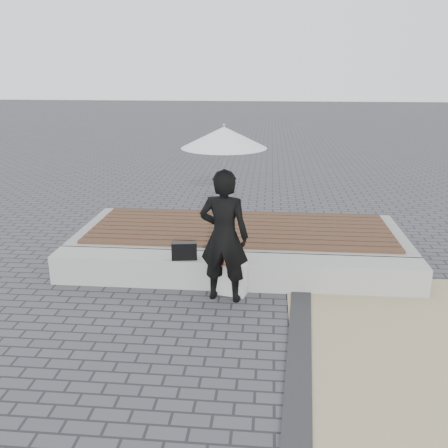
{
  "coord_description": "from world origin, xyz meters",
  "views": [
    {
      "loc": [
        0.42,
        -4.53,
        2.82
      ],
      "look_at": [
        -0.11,
        1.17,
        1.0
      ],
      "focal_mm": 39.53,
      "sensor_mm": 36.0,
      "label": 1
    }
  ],
  "objects": [
    {
      "name": "timber_platform",
      "position": [
        0.0,
        2.8,
        0.2
      ],
      "size": [
        5.0,
        2.0,
        0.4
      ],
      "primitive_type": "cube",
      "color": "gray",
      "rests_on": "ground"
    },
    {
      "name": "seating_ledge",
      "position": [
        0.0,
        1.6,
        0.2
      ],
      "size": [
        5.0,
        0.45,
        0.4
      ],
      "primitive_type": "cube",
      "color": "#A4A49F",
      "rests_on": "ground"
    },
    {
      "name": "magazine",
      "position": [
        -0.05,
        1.27,
        0.45
      ],
      "size": [
        0.35,
        0.28,
        0.01
      ],
      "primitive_type": "cube",
      "rotation": [
        0.0,
        0.0,
        -0.19
      ],
      "color": "red",
      "rests_on": "canvas_tote"
    },
    {
      "name": "timber_decking",
      "position": [
        0.0,
        2.8,
        0.42
      ],
      "size": [
        4.6,
        1.8,
        0.04
      ],
      "primitive_type": null,
      "color": "#4F2D21",
      "rests_on": "timber_platform"
    },
    {
      "name": "canvas_tote",
      "position": [
        -0.05,
        1.32,
        0.22
      ],
      "size": [
        0.45,
        0.28,
        0.44
      ],
      "primitive_type": "cube",
      "rotation": [
        0.0,
        0.0,
        -0.27
      ],
      "color": "silver",
      "rests_on": "ground"
    },
    {
      "name": "ground",
      "position": [
        0.0,
        0.0,
        0.0
      ],
      "size": [
        80.0,
        80.0,
        0.0
      ],
      "primitive_type": "plane",
      "color": "#444449",
      "rests_on": "ground"
    },
    {
      "name": "parasol",
      "position": [
        -0.11,
        1.17,
        2.05
      ],
      "size": [
        1.0,
        1.0,
        1.28
      ],
      "rotation": [
        0.0,
        0.0,
        -0.02
      ],
      "color": "#ACACB1",
      "rests_on": "ground"
    },
    {
      "name": "edging_band",
      "position": [
        0.75,
        -0.5,
        0.02
      ],
      "size": [
        0.61,
        5.2,
        0.04
      ],
      "primitive_type": "cube",
      "rotation": [
        0.0,
        0.0,
        -0.07
      ],
      "color": "#2A2A2C",
      "rests_on": "ground"
    },
    {
      "name": "handbag",
      "position": [
        -0.66,
        1.47,
        0.52
      ],
      "size": [
        0.35,
        0.17,
        0.24
      ],
      "primitive_type": "cube",
      "rotation": [
        0.0,
        0.0,
        0.15
      ],
      "color": "black",
      "rests_on": "seating_ledge"
    },
    {
      "name": "woman",
      "position": [
        -0.11,
        1.17,
        0.84
      ],
      "size": [
        0.67,
        0.49,
        1.68
      ],
      "primitive_type": "imported",
      "rotation": [
        0.0,
        0.0,
        2.99
      ],
      "color": "black",
      "rests_on": "ground"
    }
  ]
}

